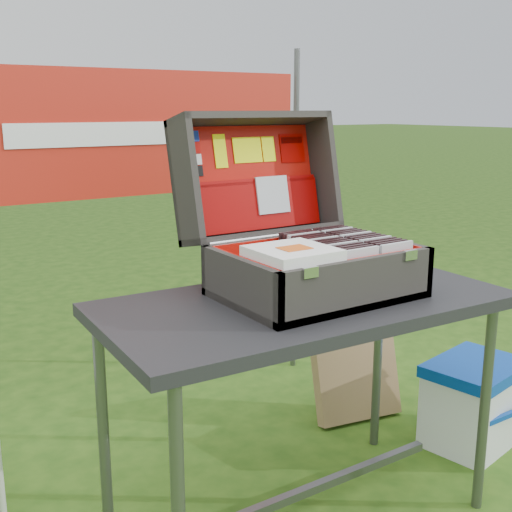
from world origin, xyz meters
TOP-DOWN VIEW (x-y plane):
  - table at (0.04, -0.05)m, footprint 1.33×0.71m
  - table_top at (0.04, -0.05)m, footprint 1.33×0.71m
  - table_leg_fr at (0.63, -0.32)m, footprint 0.04×0.04m
  - table_leg_bl at (-0.56, 0.21)m, footprint 0.04×0.04m
  - table_leg_br at (0.63, 0.21)m, footprint 0.04×0.04m
  - table_brace at (0.04, -0.05)m, footprint 1.16×0.03m
  - suitcase at (0.09, 0.01)m, footprint 0.60×0.59m
  - suitcase_base_bottom at (0.09, -0.05)m, footprint 0.60×0.43m
  - suitcase_base_wall_front at (0.09, -0.25)m, footprint 0.60×0.02m
  - suitcase_base_wall_back at (0.09, 0.16)m, footprint 0.60×0.02m
  - suitcase_base_wall_left at (-0.20, -0.05)m, footprint 0.02×0.43m
  - suitcase_base_wall_right at (0.38, -0.05)m, footprint 0.02×0.43m
  - suitcase_liner_floor at (0.09, -0.05)m, footprint 0.56×0.38m
  - suitcase_latch_left at (-0.11, -0.26)m, footprint 0.05×0.01m
  - suitcase_latch_right at (0.28, -0.26)m, footprint 0.05×0.01m
  - suitcase_hinge at (0.09, 0.17)m, footprint 0.54×0.02m
  - suitcase_lid_back at (0.09, 0.36)m, footprint 0.60×0.12m
  - suitcase_lid_rim_far at (0.09, 0.34)m, footprint 0.60×0.16m
  - suitcase_lid_rim_near at (0.09, 0.25)m, footprint 0.60×0.16m
  - suitcase_lid_rim_left at (-0.20, 0.30)m, footprint 0.02×0.25m
  - suitcase_lid_rim_right at (0.38, 0.30)m, footprint 0.02×0.25m
  - suitcase_lid_liner at (0.09, 0.35)m, footprint 0.55×0.09m
  - suitcase_liner_wall_front at (0.09, -0.24)m, footprint 0.56×0.01m
  - suitcase_liner_wall_back at (0.09, 0.14)m, footprint 0.56×0.01m
  - suitcase_liner_wall_left at (-0.19, -0.05)m, footprint 0.01×0.38m
  - suitcase_liner_wall_right at (0.36, -0.05)m, footprint 0.01×0.38m
  - suitcase_lid_pocket at (0.09, 0.31)m, footprint 0.54×0.07m
  - suitcase_pocket_edge at (0.09, 0.32)m, footprint 0.53×0.02m
  - suitcase_pocket_cd at (0.15, 0.30)m, footprint 0.13×0.04m
  - lid_sticker_cc_a at (-0.14, 0.38)m, footprint 0.06×0.01m
  - lid_sticker_cc_b at (-0.14, 0.37)m, footprint 0.06×0.01m
  - lid_sticker_cc_c at (-0.14, 0.36)m, footprint 0.06×0.01m
  - lid_sticker_cc_d at (-0.14, 0.35)m, footprint 0.06×0.01m
  - lid_card_neon_tall at (-0.03, 0.36)m, footprint 0.05×0.03m
  - lid_card_neon_main at (0.09, 0.36)m, footprint 0.12×0.02m
  - lid_card_neon_small at (0.18, 0.36)m, footprint 0.05×0.02m
  - lid_sticker_band at (0.29, 0.36)m, footprint 0.11×0.03m
  - lid_sticker_band_bar at (0.29, 0.37)m, footprint 0.10×0.01m
  - cd_left_0 at (0.12, -0.21)m, footprint 0.13×0.01m
  - cd_left_1 at (0.12, -0.19)m, footprint 0.13×0.01m
  - cd_left_2 at (0.12, -0.17)m, footprint 0.13×0.01m
  - cd_left_3 at (0.12, -0.14)m, footprint 0.13×0.01m
  - cd_left_4 at (0.12, -0.12)m, footprint 0.13×0.01m
  - cd_left_5 at (0.12, -0.09)m, footprint 0.13×0.01m
  - cd_left_6 at (0.12, -0.07)m, footprint 0.13×0.01m
  - cd_left_7 at (0.12, -0.05)m, footprint 0.13×0.01m
  - cd_left_8 at (0.12, -0.02)m, footprint 0.13×0.01m
  - cd_left_9 at (0.12, 0.00)m, footprint 0.13×0.01m
  - cd_left_10 at (0.12, 0.02)m, footprint 0.13×0.01m
  - cd_left_11 at (0.12, 0.05)m, footprint 0.13×0.01m
  - cd_left_12 at (0.12, 0.07)m, footprint 0.13×0.01m
  - cd_left_13 at (0.12, 0.10)m, footprint 0.13×0.01m
  - cd_left_14 at (0.12, 0.12)m, footprint 0.13×0.01m
  - cd_right_0 at (0.27, -0.21)m, footprint 0.13×0.01m
  - cd_right_1 at (0.27, -0.19)m, footprint 0.13×0.01m
  - cd_right_2 at (0.27, -0.17)m, footprint 0.13×0.01m
  - cd_right_3 at (0.27, -0.14)m, footprint 0.13×0.01m
  - cd_right_4 at (0.27, -0.12)m, footprint 0.13×0.01m
  - cd_right_5 at (0.27, -0.09)m, footprint 0.13×0.01m
  - cd_right_6 at (0.27, -0.07)m, footprint 0.13×0.01m
  - cd_right_7 at (0.27, -0.05)m, footprint 0.13×0.01m
  - cd_right_8 at (0.27, -0.02)m, footprint 0.13×0.01m
  - cd_right_9 at (0.27, 0.00)m, footprint 0.13×0.01m
  - cd_right_10 at (0.27, 0.02)m, footprint 0.13×0.01m
  - cd_right_11 at (0.27, 0.05)m, footprint 0.13×0.01m
  - cd_right_12 at (0.27, 0.07)m, footprint 0.13×0.01m
  - cd_right_13 at (0.27, 0.10)m, footprint 0.13×0.01m
  - cd_right_14 at (0.27, 0.12)m, footprint 0.13×0.01m
  - songbook_0 at (-0.07, -0.13)m, footprint 0.23×0.23m
  - songbook_1 at (-0.07, -0.13)m, footprint 0.23×0.23m
  - songbook_2 at (-0.07, -0.13)m, footprint 0.23×0.23m
  - songbook_3 at (-0.07, -0.13)m, footprint 0.23×0.23m
  - songbook_4 at (-0.07, -0.13)m, footprint 0.23×0.23m
  - songbook_5 at (-0.07, -0.13)m, footprint 0.23×0.23m
  - songbook_graphic at (-0.07, -0.14)m, footprint 0.09×0.07m
  - cooler at (0.99, -0.01)m, footprint 0.47×0.39m
  - cooler_body at (0.99, -0.01)m, footprint 0.44×0.37m
  - cooler_lid at (0.99, -0.01)m, footprint 0.47×0.39m
  - cooler_handle at (0.99, -0.17)m, footprint 0.25×0.02m
  - chair_leg_fr at (-0.85, 0.36)m, footprint 0.02×0.02m
  - cardboard_box at (0.73, 0.46)m, footprint 0.44×0.25m
  - banner_post_right at (0.85, 1.10)m, footprint 0.03×0.03m
  - banner at (0.00, 1.09)m, footprint 1.60×0.02m
  - banner_text at (0.00, 1.08)m, footprint 1.20×0.00m

SIDE VIEW (x-z plane):
  - table_brace at x=0.04m, z-range 0.10..0.14m
  - cooler_body at x=0.99m, z-range 0.00..0.32m
  - cooler at x=0.99m, z-range 0.00..0.37m
  - cooler_handle at x=0.99m, z-range 0.19..0.21m
  - cardboard_box at x=0.73m, z-range 0.00..0.43m
  - chair_leg_fr at x=-0.85m, z-range 0.00..0.45m
  - cooler_lid at x=0.99m, z-range 0.32..0.37m
  - table_leg_fr at x=0.63m, z-range 0.00..0.78m
  - table_leg_bl at x=-0.56m, z-range 0.00..0.78m
  - table_leg_br at x=0.63m, z-range 0.00..0.78m
  - table at x=0.04m, z-range 0.00..0.82m
  - table_top at x=0.04m, z-range 0.78..0.82m
  - suitcase_base_bottom at x=0.09m, z-range 0.82..0.84m
  - suitcase_liner_floor at x=0.09m, z-range 0.84..0.85m
  - banner_post_right at x=0.85m, z-range 0.00..1.70m
  - suitcase_base_wall_front at x=0.09m, z-range 0.82..0.98m
  - suitcase_base_wall_back at x=0.09m, z-range 0.82..0.98m
  - suitcase_base_wall_left at x=-0.20m, z-range 0.82..0.98m
  - suitcase_base_wall_right at x=0.38m, z-range 0.82..0.98m
  - suitcase_liner_wall_front at x=0.09m, z-range 0.84..0.98m
  - suitcase_liner_wall_back at x=0.09m, z-range 0.84..0.98m
  - suitcase_liner_wall_left at x=-0.19m, z-range 0.84..0.98m
  - suitcase_liner_wall_right at x=0.36m, z-range 0.84..0.98m
  - cd_left_0 at x=0.12m, z-range 0.85..1.00m
  - cd_left_1 at x=0.12m, z-range 0.85..1.00m
  - cd_left_2 at x=0.12m, z-range 0.85..1.00m
  - cd_left_3 at x=0.12m, z-range 0.85..1.00m
  - cd_left_4 at x=0.12m, z-range 0.85..1.00m
  - cd_left_5 at x=0.12m, z-range 0.85..1.00m
  - cd_left_6 at x=0.12m, z-range 0.85..1.00m
  - cd_left_7 at x=0.12m, z-range 0.85..1.00m
  - cd_left_8 at x=0.12m, z-range 0.85..1.00m
  - cd_left_9 at x=0.12m, z-range 0.85..1.00m
  - cd_left_10 at x=0.12m, z-range 0.85..1.00m
  - cd_left_11 at x=0.12m, z-range 0.85..1.00m
  - cd_left_12 at x=0.12m, z-range 0.85..1.00m
  - cd_left_13 at x=0.12m, z-range 0.85..1.00m
  - cd_left_14 at x=0.12m, z-range 0.85..1.00m
  - cd_right_0 at x=0.27m, z-range 0.85..1.00m
  - cd_right_1 at x=0.27m, z-range 0.85..1.00m
  - cd_right_2 at x=0.27m, z-range 0.85..1.00m
  - cd_right_3 at x=0.27m, z-range 0.85..1.00m
  - cd_right_4 at x=0.27m, z-range 0.85..1.00m
  - cd_right_5 at x=0.27m, z-range 0.85..1.00m
  - cd_right_6 at x=0.27m, z-range 0.85..1.00m
  - cd_right_7 at x=0.27m, z-range 0.85..1.00m
  - cd_right_8 at x=0.27m, z-range 0.85..1.00m
  - cd_right_9 at x=0.27m, z-range 0.85..1.00m
  - cd_right_10 at x=0.27m, z-range 0.85..1.00m
  - cd_right_11 at x=0.27m, z-range 0.85..1.00m
  - cd_right_12 at x=0.27m, z-range 0.85..1.00m
  - cd_right_13 at x=0.27m, z-range 0.85..1.00m
  - cd_right_14 at x=0.27m, z-range 0.85..1.00m
  - suitcase_latch_left at x=-0.11m, z-range 0.95..0.98m
  - suitcase_latch_right at x=0.28m, z-range 0.95..0.98m
  - suitcase_lid_rim_near at x=0.09m, z-range 0.94..1.00m
  - suitcase_hinge at x=0.09m, z-range 0.97..0.99m
  - songbook_0 at x=-0.07m, z-range 0.98..0.98m
  - songbook_1 at x=-0.07m, z-range 0.98..0.99m
  - songbook_2 at x=-0.07m, z-range 0.99..0.99m
  - songbook_3 at x=-0.07m, z-range 0.99..1.00m
  - songbook_4 at x=-0.07m, z-range 1.00..1.00m
  - songbook_5 at x=-0.07m, z-range 1.00..1.01m
  - songbook_graphic at x=-0.07m, z-range 1.01..1.01m
  - suitcase_lid_pocket at x=0.09m, z-range 0.98..1.15m
  - suitcase at x=0.09m, z-range 0.82..1.38m
  - suitcase_pocket_cd at x=0.15m, z-range 1.04..1.17m
  - suitcase_pocket_edge at x=0.09m, z-range 1.14..1.16m
  - suitcase_lid_back at x=0.09m, z-range 0.94..1.37m
  - suitcase_lid_liner at x=0.09m, z-range 0.97..1.35m
  - suitcase_lid_rim_left at x=-0.20m, z-range 0.94..1.40m
  - suitcase_lid_rim_right at x=0.38m, z-range 0.94..1.40m
  - lid_sticker_cc_d at x=-0.14m, z-range 1.18..1.22m
  - lid_sticker_cc_c at x=-0.14m, z-range 1.22..1.26m
  - lid_card_neon_tall at x=-0.03m, z-range 1.20..1.32m
  - lid_card_neon_main at x=0.09m, z-range 1.22..1.31m
  - lid_card_neon_small at x=0.18m, z-range 1.22..1.31m
  - lid_sticker_band at x=0.29m, z-range 1.21..1.31m
  - lid_sticker_cc_b at x=-0.14m, z-range 1.26..1.29m
  - lid_sticker_band_bar at x=0.29m, z-range 1.28..1.30m
  - banner at x=0.00m, z-range 1.02..1.58m
  - banner_text at x=0.00m, z-range 1.25..1.35m
  - lid_sticker_cc_a at x=-0.14m, z-range 1.30..1.33m
  - suitcase_lid_rim_far at x=0.09m, z-range 1.34..1.40m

